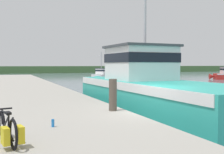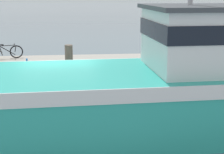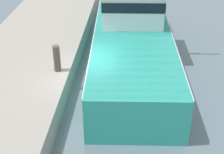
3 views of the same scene
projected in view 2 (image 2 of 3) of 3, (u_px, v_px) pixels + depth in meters
ground_plane at (59, 111)px, 11.89m from camera, size 320.00×320.00×0.00m
dock_pier at (62, 76)px, 14.81m from camera, size 4.87×80.00×0.95m
fishing_boat_main at (172, 86)px, 10.05m from camera, size 4.14×14.14×8.44m
bicycle_touring at (0, 52)px, 15.94m from camera, size 0.64×1.71×0.68m
mooring_post at (69, 60)px, 12.73m from camera, size 0.29×0.29×1.16m
water_bottle_on_curb at (27, 61)px, 15.04m from camera, size 0.08×0.08×0.21m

